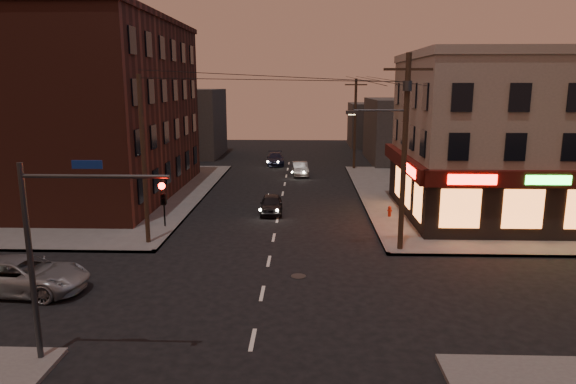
{
  "coord_description": "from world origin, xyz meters",
  "views": [
    {
      "loc": [
        1.76,
        -20.2,
        8.67
      ],
      "look_at": [
        0.9,
        5.58,
        3.2
      ],
      "focal_mm": 32.0,
      "sensor_mm": 36.0,
      "label": 1
    }
  ],
  "objects_px": {
    "fire_hydrant": "(390,211)",
    "suv_cross": "(23,275)",
    "sedan_near": "(271,204)",
    "sedan_far": "(275,159)",
    "sedan_mid": "(300,169)"
  },
  "relations": [
    {
      "from": "sedan_near",
      "to": "sedan_far",
      "type": "height_order",
      "value": "sedan_far"
    },
    {
      "from": "suv_cross",
      "to": "sedan_mid",
      "type": "xyz_separation_m",
      "value": [
        11.42,
        28.61,
        -0.11
      ]
    },
    {
      "from": "sedan_far",
      "to": "fire_hydrant",
      "type": "xyz_separation_m",
      "value": [
        8.76,
        -22.47,
        -0.11
      ]
    },
    {
      "from": "suv_cross",
      "to": "sedan_near",
      "type": "distance_m",
      "value": 16.89
    },
    {
      "from": "fire_hydrant",
      "to": "suv_cross",
      "type": "bearing_deg",
      "value": -143.97
    },
    {
      "from": "sedan_near",
      "to": "sedan_far",
      "type": "relative_size",
      "value": 0.82
    },
    {
      "from": "suv_cross",
      "to": "sedan_far",
      "type": "xyz_separation_m",
      "value": [
        8.66,
        35.14,
        -0.11
      ]
    },
    {
      "from": "sedan_near",
      "to": "sedan_mid",
      "type": "bearing_deg",
      "value": 81.03
    },
    {
      "from": "sedan_near",
      "to": "fire_hydrant",
      "type": "height_order",
      "value": "sedan_near"
    },
    {
      "from": "sedan_near",
      "to": "fire_hydrant",
      "type": "relative_size",
      "value": 5.22
    },
    {
      "from": "sedan_near",
      "to": "sedan_far",
      "type": "distance_m",
      "value": 21.27
    },
    {
      "from": "suv_cross",
      "to": "sedan_near",
      "type": "bearing_deg",
      "value": -30.97
    },
    {
      "from": "sedan_mid",
      "to": "fire_hydrant",
      "type": "bearing_deg",
      "value": -74.75
    },
    {
      "from": "suv_cross",
      "to": "sedan_mid",
      "type": "height_order",
      "value": "suv_cross"
    },
    {
      "from": "sedan_far",
      "to": "fire_hydrant",
      "type": "bearing_deg",
      "value": -72.61
    }
  ]
}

